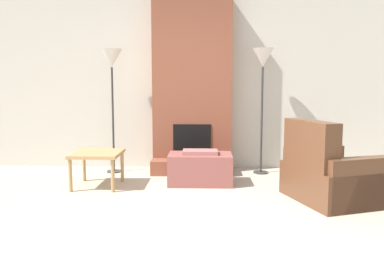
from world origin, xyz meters
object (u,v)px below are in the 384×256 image
at_px(ottoman, 200,168).
at_px(side_table, 97,157).
at_px(armchair, 328,176).
at_px(floor_lamp_left, 112,65).
at_px(floor_lamp_right, 263,65).

bearing_deg(ottoman, side_table, -172.54).
xyz_separation_m(armchair, side_table, (-2.75, 0.52, 0.11)).
bearing_deg(floor_lamp_left, floor_lamp_right, -0.00).
bearing_deg(ottoman, floor_lamp_left, 153.73).
distance_m(ottoman, floor_lamp_left, 2.00).
xyz_separation_m(ottoman, side_table, (-1.31, -0.17, 0.18)).
xyz_separation_m(floor_lamp_left, floor_lamp_right, (2.19, -0.00, 0.00)).
relative_size(ottoman, armchair, 0.72).
relative_size(side_table, floor_lamp_left, 0.33).
bearing_deg(floor_lamp_left, side_table, -90.97).
distance_m(armchair, side_table, 2.80).
height_order(ottoman, floor_lamp_left, floor_lamp_left).
height_order(floor_lamp_left, floor_lamp_right, floor_lamp_right).
bearing_deg(floor_lamp_right, side_table, -159.76).
height_order(side_table, floor_lamp_right, floor_lamp_right).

